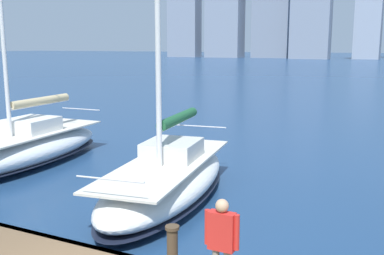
# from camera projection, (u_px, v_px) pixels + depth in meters

# --- Properties ---
(city_skyline) EXTENTS (172.50, 23.54, 52.83)m
(city_skyline) POSITION_uv_depth(u_px,v_px,m) (374.00, 2.00, 149.06)
(city_skyline) COLOR gray
(city_skyline) RESTS_ON ground
(sailboat_forest) EXTENTS (3.76, 8.18, 12.30)m
(sailboat_forest) POSITION_uv_depth(u_px,v_px,m) (167.00, 177.00, 13.77)
(sailboat_forest) COLOR white
(sailboat_forest) RESTS_ON ground
(sailboat_tan) EXTENTS (3.35, 8.68, 9.98)m
(sailboat_tan) POSITION_uv_depth(u_px,v_px,m) (24.00, 147.00, 17.83)
(sailboat_tan) COLOR silver
(sailboat_tan) RESTS_ON ground
(person_red_shirt) EXTENTS (0.61, 0.22, 1.65)m
(person_red_shirt) POSITION_uv_depth(u_px,v_px,m) (222.00, 237.00, 7.36)
(person_red_shirt) COLOR gray
(person_red_shirt) RESTS_ON dock_pier
(mooring_post) EXTENTS (0.26, 0.26, 0.91)m
(mooring_post) POSITION_uv_depth(u_px,v_px,m) (172.00, 249.00, 8.12)
(mooring_post) COLOR #423323
(mooring_post) RESTS_ON dock_pier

